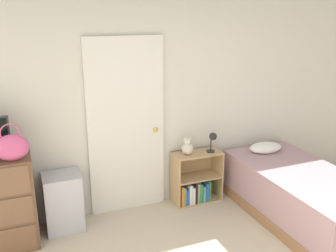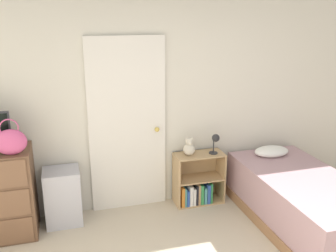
{
  "view_description": "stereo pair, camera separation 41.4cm",
  "coord_description": "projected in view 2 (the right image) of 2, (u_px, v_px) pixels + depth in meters",
  "views": [
    {
      "loc": [
        -1.49,
        -1.66,
        2.25
      ],
      "look_at": [
        0.0,
        2.02,
        1.04
      ],
      "focal_mm": 40.0,
      "sensor_mm": 36.0,
      "label": 1
    },
    {
      "loc": [
        -1.1,
        -1.79,
        2.25
      ],
      "look_at": [
        0.0,
        2.02,
        1.04
      ],
      "focal_mm": 40.0,
      "sensor_mm": 36.0,
      "label": 2
    }
  ],
  "objects": [
    {
      "name": "wall_back",
      "position": [
        161.0,
        100.0,
        4.34
      ],
      "size": [
        10.0,
        0.06,
        2.55
      ],
      "color": "beige",
      "rests_on": "ground_plane"
    },
    {
      "name": "handbag",
      "position": [
        11.0,
        142.0,
        3.56
      ],
      "size": [
        0.3,
        0.12,
        0.36
      ],
      "color": "#C64C7F",
      "rests_on": "dresser"
    },
    {
      "name": "teddy_bear",
      "position": [
        189.0,
        148.0,
        4.4
      ],
      "size": [
        0.14,
        0.14,
        0.22
      ],
      "color": "beige",
      "rests_on": "bookshelf"
    },
    {
      "name": "door_closed",
      "position": [
        128.0,
        126.0,
        4.26
      ],
      "size": [
        0.88,
        0.09,
        2.02
      ],
      "color": "silver",
      "rests_on": "ground_plane"
    },
    {
      "name": "bed",
      "position": [
        302.0,
        201.0,
        4.06
      ],
      "size": [
        0.97,
        1.92,
        0.67
      ],
      "color": "#996B47",
      "rests_on": "ground_plane"
    },
    {
      "name": "desk_lamp",
      "position": [
        215.0,
        140.0,
        4.42
      ],
      "size": [
        0.12,
        0.11,
        0.24
      ],
      "color": "#262628",
      "rests_on": "bookshelf"
    },
    {
      "name": "bookshelf",
      "position": [
        197.0,
        185.0,
        4.57
      ],
      "size": [
        0.59,
        0.29,
        0.63
      ],
      "color": "tan",
      "rests_on": "ground_plane"
    },
    {
      "name": "storage_bin",
      "position": [
        63.0,
        197.0,
        4.1
      ],
      "size": [
        0.39,
        0.34,
        0.63
      ],
      "color": "#ADADB7",
      "rests_on": "ground_plane"
    }
  ]
}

